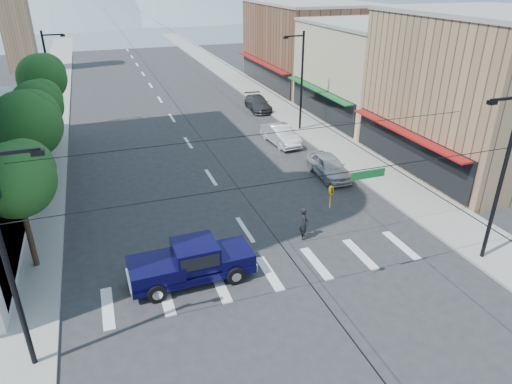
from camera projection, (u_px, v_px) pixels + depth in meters
ground at (285, 290)px, 21.61m from camera, size 160.00×160.00×0.00m
sidewalk_left at (51, 104)px, 51.89m from camera, size 4.00×120.00×0.15m
sidewalk_right at (250, 88)px, 59.13m from camera, size 4.00×120.00×0.15m
shop_near at (484, 93)px, 33.73m from camera, size 12.00×14.00×11.00m
shop_mid at (376, 72)px, 46.04m from camera, size 12.00×14.00×9.00m
shop_far at (308, 45)px, 59.39m from camera, size 12.00×18.00×10.00m
tree_near at (18, 177)px, 21.27m from camera, size 3.65×3.64×6.71m
tree_midnear at (29, 122)px, 26.95m from camera, size 4.09×4.09×7.52m
tree_midfar at (39, 103)px, 33.15m from camera, size 3.65×3.64×6.71m
tree_far at (43, 76)px, 38.82m from camera, size 4.09×4.09×7.52m
signal_rig at (302, 213)px, 18.80m from camera, size 21.80×0.20×9.00m
lamp_pole_nw at (52, 77)px, 41.69m from camera, size 2.00×0.25×9.00m
lamp_pole_ne at (301, 78)px, 41.34m from camera, size 2.00×0.25×9.00m
pickup_truck at (191, 262)px, 21.89m from camera, size 6.10×2.48×2.04m
pedestrian at (304, 223)px, 25.45m from camera, size 0.64×0.80×1.92m
parked_car_near at (329, 166)px, 33.31m from camera, size 2.08×4.83×1.62m
parked_car_mid at (281, 135)px, 39.69m from camera, size 2.17×5.10×1.63m
parked_car_far at (258, 103)px, 49.49m from camera, size 2.47×5.31×1.50m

